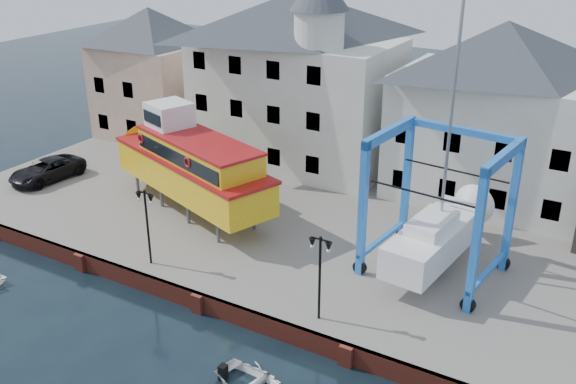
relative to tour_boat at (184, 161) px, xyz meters
The scene contains 11 objects.
ground 11.23m from the tour_boat, 48.84° to the right, with size 140.00×140.00×0.00m, color black.
hardstanding 8.35m from the tour_boat, 24.18° to the left, with size 44.00×22.00×1.00m, color slate.
quay_wall 10.99m from the tour_boat, 48.46° to the right, with size 44.00×0.47×1.00m.
building_pink 15.15m from the tour_boat, 137.69° to the left, with size 8.00×7.00×10.30m.
building_white_main 11.19m from the tour_boat, 79.02° to the left, with size 14.00×8.30×14.00m.
building_white_right 19.57m from the tour_boat, 34.90° to the left, with size 12.00×8.00×11.20m.
lamp_post_left 7.30m from the tour_boat, 66.56° to the right, with size 1.12×0.32×4.20m.
lamp_post_right 14.54m from the tour_boat, 27.44° to the right, with size 1.12×0.32×4.20m.
tour_boat is the anchor object (origin of this frame).
travel_lift 16.11m from the tour_boat, ahead, with size 6.97×9.38×13.88m.
van 11.32m from the tour_boat, behind, with size 2.42×5.25×1.46m, color black.
Camera 1 is at (17.11, -20.69, 17.97)m, focal length 40.00 mm.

